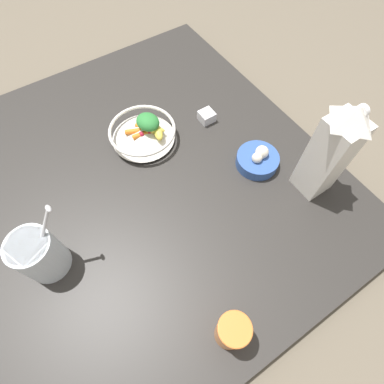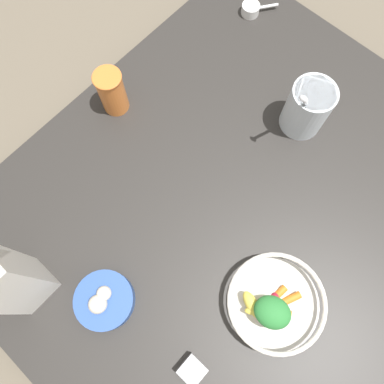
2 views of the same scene
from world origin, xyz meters
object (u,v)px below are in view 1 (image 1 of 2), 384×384
yogurt_tub (38,254)px  garlic_bowl (258,159)px  drinking_cup (232,332)px  milk_carton (331,152)px  fruit_bowl (144,132)px  spice_jar (207,117)px

yogurt_tub → garlic_bowl: bearing=-94.2°
drinking_cup → milk_carton: bearing=-66.5°
fruit_bowl → milk_carton: (-0.41, -0.32, 0.12)m
yogurt_tub → spice_jar: bearing=-73.1°
yogurt_tub → garlic_bowl: (-0.05, -0.64, -0.05)m
fruit_bowl → milk_carton: size_ratio=0.68×
fruit_bowl → yogurt_tub: bearing=119.6°
milk_carton → garlic_bowl: (0.14, 0.09, -0.13)m
milk_carton → yogurt_tub: size_ratio=1.39×
milk_carton → garlic_bowl: bearing=31.2°
fruit_bowl → milk_carton: bearing=-142.0°
spice_jar → yogurt_tub: bearing=106.9°
milk_carton → drinking_cup: bearing=113.5°
garlic_bowl → spice_jar: bearing=6.3°
fruit_bowl → drinking_cup: 0.62m
fruit_bowl → drinking_cup: drinking_cup is taller
milk_carton → garlic_bowl: 0.21m
garlic_bowl → milk_carton: bearing=-148.8°
fruit_bowl → yogurt_tub: yogurt_tub is taller
drinking_cup → yogurt_tub: bearing=36.4°
fruit_bowl → spice_jar: 0.22m
milk_carton → spice_jar: bearing=16.6°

